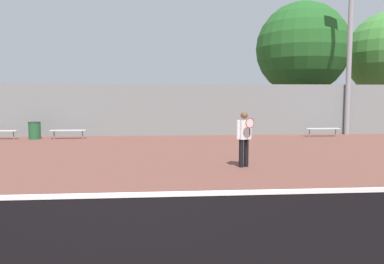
{
  "coord_description": "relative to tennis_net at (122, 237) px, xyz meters",
  "views": [
    {
      "loc": [
        0.44,
        -4.1,
        2.07
      ],
      "look_at": [
        1.47,
        8.12,
        0.97
      ],
      "focal_mm": 35.0,
      "sensor_mm": 36.0,
      "label": 1
    }
  ],
  "objects": [
    {
      "name": "tennis_net",
      "position": [
        0.0,
        0.0,
        0.0
      ],
      "size": [
        12.34,
        0.09,
        1.03
      ],
      "color": "#195128",
      "rests_on": "ground_plane"
    },
    {
      "name": "tennis_player",
      "position": [
        2.94,
        6.92,
        0.42
      ],
      "size": [
        0.51,
        0.49,
        1.67
      ],
      "rotation": [
        0.0,
        0.0,
        0.42
      ],
      "color": "black",
      "rests_on": "ground_plane"
    },
    {
      "name": "bench_courtside_near",
      "position": [
        -4.3,
        15.5,
        -0.11
      ],
      "size": [
        1.78,
        0.4,
        0.45
      ],
      "color": "silver",
      "rests_on": "ground_plane"
    },
    {
      "name": "bench_adjacent_court",
      "position": [
        9.23,
        15.5,
        -0.11
      ],
      "size": [
        1.84,
        0.4,
        0.45
      ],
      "color": "silver",
      "rests_on": "ground_plane"
    },
    {
      "name": "light_pole_far_right",
      "position": [
        11.15,
        16.58,
        5.04
      ],
      "size": [
        0.9,
        0.6,
        9.75
      ],
      "color": "#939399",
      "rests_on": "ground_plane"
    },
    {
      "name": "trash_bin",
      "position": [
        -5.97,
        15.5,
        -0.08
      ],
      "size": [
        0.62,
        0.62,
        0.88
      ],
      "color": "#235B33",
      "rests_on": "ground_plane"
    },
    {
      "name": "back_fence",
      "position": [
        0.0,
        16.79,
        0.91
      ],
      "size": [
        35.91,
        0.06,
        2.86
      ],
      "color": "gray",
      "rests_on": "ground_plane"
    },
    {
      "name": "tree_dark_dense",
      "position": [
        10.1,
        21.04,
        4.91
      ],
      "size": [
        6.24,
        6.24,
        8.57
      ],
      "color": "brown",
      "rests_on": "ground_plane"
    }
  ]
}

